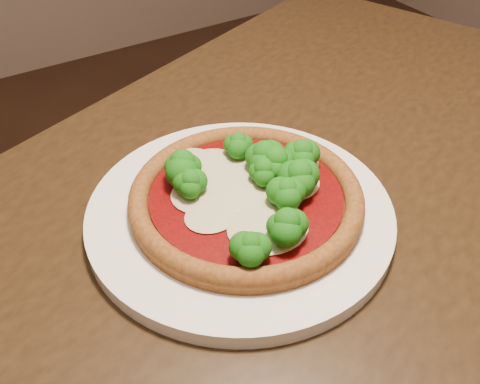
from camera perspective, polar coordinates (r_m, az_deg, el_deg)
dining_table at (r=0.69m, az=5.14°, el=-8.34°), size 1.48×1.16×0.75m
plate at (r=0.61m, az=0.00°, el=-2.22°), size 0.35×0.35×0.02m
pizza at (r=0.60m, az=1.05°, el=0.17°), size 0.26×0.26×0.06m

